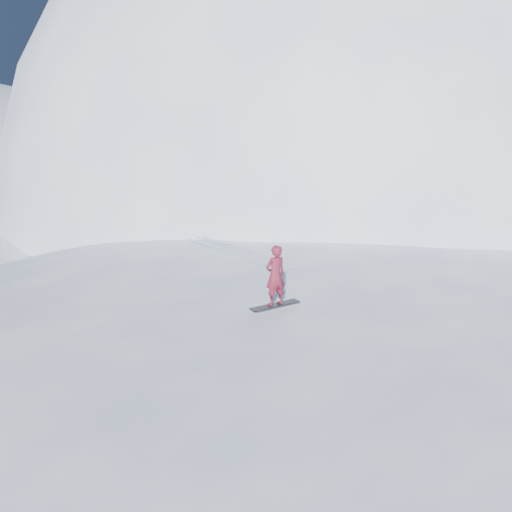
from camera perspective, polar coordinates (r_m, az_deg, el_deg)
The scene contains 8 objects.
ground at distance 15.66m, azimuth 9.87°, elevation -11.77°, with size 400.00×400.00×0.00m, color white.
near_ridge at distance 18.38m, azimuth 6.38°, elevation -7.53°, with size 36.00×28.00×4.80m, color white.
summit_peak at distance 48.61m, azimuth 10.73°, elevation 6.22°, with size 60.00×56.00×56.00m, color white.
peak_shoulder at distance 36.83m, azimuth 2.34°, elevation 3.82°, with size 28.00×24.00×18.00m, color white.
wind_bumps at distance 16.90m, azimuth 3.79°, elevation -9.53°, with size 16.00×14.40×1.00m.
snowboard at distance 13.00m, azimuth 2.18°, elevation -5.62°, with size 1.43×0.27×0.02m, color black.
snowboarder at distance 12.74m, azimuth 2.21°, elevation -2.23°, with size 0.58×0.38×1.58m, color maroon.
board_tracks at distance 18.55m, azimuth -1.76°, elevation 0.63°, with size 2.03×5.92×0.04m.
Camera 1 is at (-9.08, -10.73, 6.91)m, focal length 35.00 mm.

